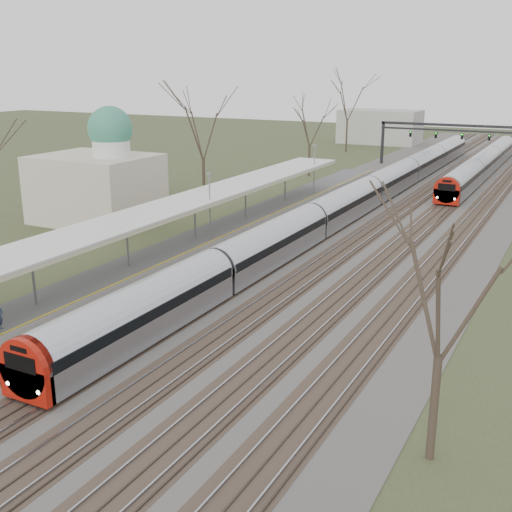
# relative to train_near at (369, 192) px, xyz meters

# --- Properties ---
(track_bed) EXTENTS (24.00, 160.00, 0.22)m
(track_bed) POSITION_rel_train_near_xyz_m (2.76, -0.81, -1.42)
(track_bed) COLOR #474442
(track_bed) RESTS_ON ground
(platform) EXTENTS (3.50, 69.00, 1.00)m
(platform) POSITION_rel_train_near_xyz_m (-6.55, -18.31, -0.98)
(platform) COLOR #9E9B93
(platform) RESTS_ON ground
(canopy) EXTENTS (4.10, 50.00, 3.11)m
(canopy) POSITION_rel_train_near_xyz_m (-6.55, -22.82, 2.45)
(canopy) COLOR slate
(canopy) RESTS_ON platform
(dome_building) EXTENTS (10.00, 8.00, 10.30)m
(dome_building) POSITION_rel_train_near_xyz_m (-19.21, -17.81, 2.24)
(dome_building) COLOR beige
(dome_building) RESTS_ON ground
(signal_gantry) EXTENTS (21.00, 0.59, 6.08)m
(signal_gantry) POSITION_rel_train_near_xyz_m (2.79, 29.18, 3.43)
(signal_gantry) COLOR black
(signal_gantry) RESTS_ON ground
(tree_west_far) EXTENTS (5.50, 5.50, 11.33)m
(tree_west_far) POSITION_rel_train_near_xyz_m (-14.50, -7.81, 6.54)
(tree_west_far) COLOR #2D231C
(tree_west_far) RESTS_ON ground
(tree_east_near) EXTENTS (4.50, 4.50, 9.27)m
(tree_east_near) POSITION_rel_train_near_xyz_m (15.50, -40.81, 5.08)
(tree_east_near) COLOR #2D231C
(tree_east_near) RESTS_ON ground
(train_near) EXTENTS (2.62, 90.21, 3.05)m
(train_near) POSITION_rel_train_near_xyz_m (0.00, 0.00, 0.00)
(train_near) COLOR #9EA0A8
(train_near) RESTS_ON ground
(train_far) EXTENTS (2.62, 45.21, 3.05)m
(train_far) POSITION_rel_train_near_xyz_m (7.00, 25.31, 0.00)
(train_far) COLOR #9EA0A8
(train_far) RESTS_ON ground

